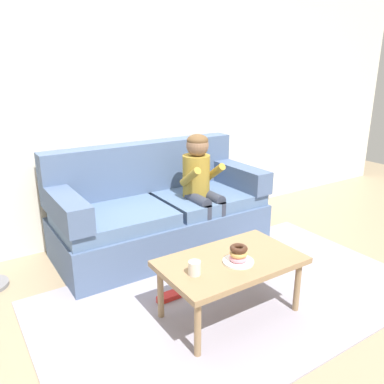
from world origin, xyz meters
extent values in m
plane|color=#9E896B|center=(0.00, 0.00, 0.00)|extent=(10.00, 10.00, 0.00)
cube|color=silver|center=(0.00, 1.40, 1.40)|extent=(8.00, 0.10, 2.80)
cube|color=#9993A3|center=(0.00, -0.25, 0.01)|extent=(2.90, 1.69, 0.01)
cube|color=slate|center=(-0.05, 0.80, 0.19)|extent=(1.98, 0.90, 0.38)
cube|color=slate|center=(-0.54, 0.75, 0.44)|extent=(0.95, 0.74, 0.12)
cube|color=slate|center=(0.45, 0.75, 0.44)|extent=(0.95, 0.74, 0.12)
cube|color=slate|center=(-0.05, 1.15, 0.74)|extent=(1.98, 0.20, 0.49)
cube|color=slate|center=(-0.94, 0.80, 0.61)|extent=(0.20, 0.90, 0.22)
cube|color=slate|center=(0.85, 0.80, 0.61)|extent=(0.20, 0.90, 0.22)
cube|color=#937551|center=(-0.16, -0.40, 0.42)|extent=(0.97, 0.58, 0.04)
cylinder|color=#937551|center=(-0.59, -0.63, 0.20)|extent=(0.04, 0.04, 0.40)
cylinder|color=#937551|center=(0.26, -0.63, 0.20)|extent=(0.04, 0.04, 0.40)
cylinder|color=#937551|center=(-0.59, -0.17, 0.20)|extent=(0.04, 0.04, 0.40)
cylinder|color=#937551|center=(0.26, -0.17, 0.20)|extent=(0.04, 0.04, 0.40)
cylinder|color=olive|center=(0.29, 0.72, 0.70)|extent=(0.26, 0.26, 0.40)
sphere|color=#846047|center=(0.29, 0.70, 1.00)|extent=(0.21, 0.21, 0.21)
ellipsoid|color=brown|center=(0.29, 0.70, 1.04)|extent=(0.20, 0.20, 0.12)
cylinder|color=#333847|center=(0.21, 0.57, 0.51)|extent=(0.11, 0.30, 0.11)
cylinder|color=#333847|center=(0.21, 0.42, 0.28)|extent=(0.09, 0.09, 0.44)
cube|color=black|center=(0.21, 0.37, 0.03)|extent=(0.10, 0.20, 0.06)
cylinder|color=olive|center=(0.16, 0.62, 0.74)|extent=(0.07, 0.29, 0.23)
cylinder|color=#333847|center=(0.37, 0.57, 0.51)|extent=(0.11, 0.30, 0.11)
cylinder|color=#333847|center=(0.37, 0.42, 0.28)|extent=(0.09, 0.09, 0.44)
cube|color=black|center=(0.37, 0.37, 0.03)|extent=(0.10, 0.20, 0.06)
cylinder|color=olive|center=(0.43, 0.62, 0.74)|extent=(0.07, 0.29, 0.23)
cylinder|color=white|center=(-0.15, -0.46, 0.44)|extent=(0.21, 0.21, 0.01)
torus|color=pink|center=(-0.15, -0.46, 0.47)|extent=(0.14, 0.14, 0.04)
torus|color=tan|center=(-0.15, -0.46, 0.50)|extent=(0.15, 0.15, 0.04)
torus|color=#422619|center=(-0.15, -0.46, 0.54)|extent=(0.17, 0.17, 0.04)
cylinder|color=silver|center=(-0.48, -0.43, 0.48)|extent=(0.08, 0.08, 0.09)
cube|color=red|center=(-0.43, -0.01, 0.03)|extent=(0.16, 0.09, 0.05)
cylinder|color=red|center=(-0.52, -0.01, 0.03)|extent=(0.06, 0.06, 0.05)
cylinder|color=red|center=(-0.35, -0.01, 0.03)|extent=(0.06, 0.06, 0.05)
camera|label=1|loc=(-1.68, -2.24, 1.68)|focal=36.15mm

